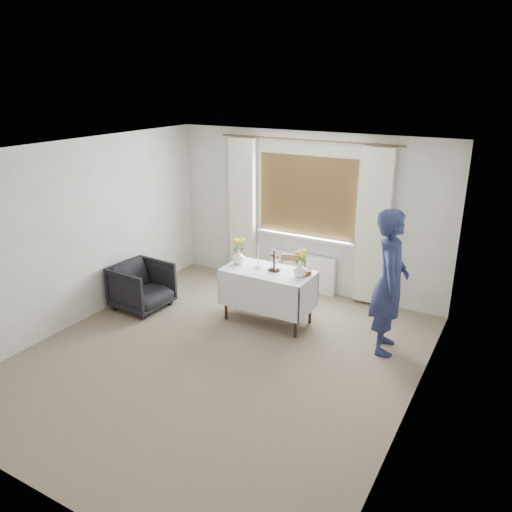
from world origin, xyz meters
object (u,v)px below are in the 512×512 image
Objects in this scene: flower_vase_right at (300,270)px; person at (390,282)px; altar_table at (268,296)px; wooden_cross at (274,261)px; armchair at (142,286)px; flower_vase_left at (239,257)px; wooden_chair at (292,285)px.

person is at bearing 1.62° from flower_vase_right.
wooden_cross is (0.08, 0.02, 0.53)m from altar_table.
armchair is 2.61× the size of wooden_cross.
armchair is 3.89× the size of flower_vase_left.
wooden_cross is at bearing -70.49° from armchair.
flower_vase_left reaches higher than wooden_chair.
person is (1.47, -0.38, 0.49)m from wooden_chair.
flower_vase_left is (-0.58, 0.02, -0.05)m from wooden_cross.
armchair is at bearing 85.84° from person.
flower_vase_left is at bearing 76.48° from person.
person is at bearing -77.18° from armchair.
wooden_cross is 0.58m from flower_vase_left.
wooden_cross is (1.90, 0.56, 0.56)m from armchair.
flower_vase_right is at bearing 13.70° from wooden_cross.
flower_vase_left is 0.96m from flower_vase_right.
person is (3.45, 0.59, 0.56)m from armchair.
flower_vase_left is (-2.13, -0.01, -0.05)m from person.
wooden_chair is at bearing -60.82° from armchair.
wooden_cross is 1.48× the size of flower_vase_right.
armchair is (-1.82, -0.54, -0.04)m from altar_table.
armchair is 3.88× the size of flower_vase_right.
flower_vase_left is (-0.66, -0.39, 0.44)m from wooden_chair.
altar_table is at bearing 78.01° from person.
flower_vase_left is at bearing 178.84° from flower_vase_right.
flower_vase_left is at bearing 175.30° from altar_table.
armchair is at bearing -177.11° from wooden_chair.
flower_vase_left is at bearing -172.54° from wooden_chair.
altar_table is at bearing -70.41° from armchair.
wooden_cross reaches higher than wooden_chair.
wooden_cross reaches higher than armchair.
wooden_chair is 4.30× the size of flower_vase_right.
flower_vase_right is (0.47, 0.02, 0.48)m from altar_table.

